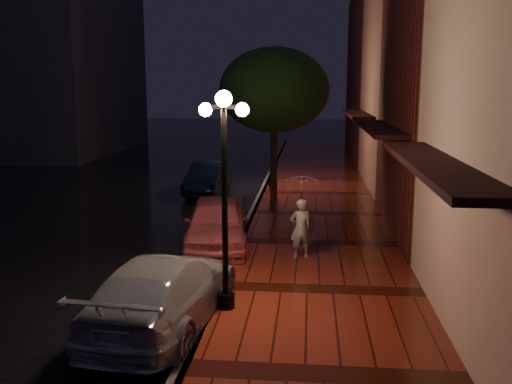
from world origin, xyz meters
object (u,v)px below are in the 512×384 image
at_px(street_tree, 274,93).
at_px(silver_car, 164,291).
at_px(pink_car, 216,223).
at_px(streetlamp_far, 273,130).
at_px(navy_car, 209,177).
at_px(streetlamp_near, 225,188).
at_px(parking_meter, 245,214).
at_px(woman_with_umbrella, 301,203).

xyz_separation_m(street_tree, silver_car, (-1.36, -11.62, -3.55)).
bearing_deg(silver_car, pink_car, -85.75).
bearing_deg(pink_car, streetlamp_far, 76.69).
height_order(street_tree, navy_car, street_tree).
bearing_deg(streetlamp_near, silver_car, -150.50).
relative_size(streetlamp_far, navy_car, 1.08).
height_order(streetlamp_far, parking_meter, streetlamp_far).
bearing_deg(navy_car, streetlamp_far, 25.53).
distance_m(streetlamp_near, woman_with_umbrella, 3.94).
distance_m(streetlamp_far, navy_car, 3.46).
relative_size(street_tree, parking_meter, 4.66).
height_order(streetlamp_near, parking_meter, streetlamp_near).
bearing_deg(woman_with_umbrella, streetlamp_far, -97.89).
bearing_deg(streetlamp_far, parking_meter, -91.29).
relative_size(streetlamp_near, streetlamp_far, 1.00).
height_order(streetlamp_far, woman_with_umbrella, streetlamp_far).
xyz_separation_m(woman_with_umbrella, parking_meter, (-1.63, 1.56, -0.68)).
relative_size(silver_car, woman_with_umbrella, 2.22).
bearing_deg(streetlamp_near, woman_with_umbrella, 67.97).
bearing_deg(streetlamp_near, navy_car, 101.59).
bearing_deg(navy_car, streetlamp_near, -75.65).
height_order(streetlamp_near, streetlamp_far, same).
relative_size(streetlamp_near, woman_with_umbrella, 1.99).
bearing_deg(street_tree, woman_with_umbrella, -81.08).
distance_m(streetlamp_far, pink_car, 9.58).
relative_size(pink_car, silver_car, 0.89).
distance_m(streetlamp_near, silver_car, 2.29).
height_order(navy_car, parking_meter, parking_meter).
relative_size(woman_with_umbrella, parking_meter, 1.74).
relative_size(navy_car, parking_meter, 3.21).
height_order(streetlamp_near, navy_car, streetlamp_near).
bearing_deg(streetlamp_far, streetlamp_near, -90.00).
relative_size(pink_car, navy_car, 1.07).
bearing_deg(silver_car, navy_car, -77.59).
bearing_deg(silver_car, parking_meter, -93.08).
bearing_deg(navy_car, woman_with_umbrella, -63.72).
height_order(pink_car, parking_meter, pink_car).
relative_size(streetlamp_near, silver_car, 0.90).
distance_m(pink_car, parking_meter, 0.88).
xyz_separation_m(silver_car, woman_with_umbrella, (2.53, 4.16, 0.88)).
bearing_deg(navy_car, silver_car, -80.73).
height_order(streetlamp_far, navy_car, streetlamp_far).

